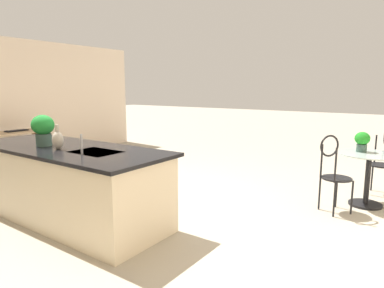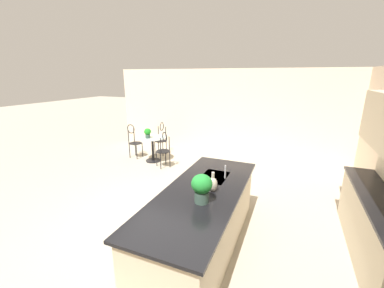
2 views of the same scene
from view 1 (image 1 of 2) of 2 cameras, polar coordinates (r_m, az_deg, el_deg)
name	(u,v)px [view 1 (image 1 of 2)]	position (r m, az deg, el deg)	size (l,w,h in m)	color
ground_plane	(135,204)	(4.91, -9.56, -10.03)	(40.00, 40.00, 0.00)	#B2A893
kitchen_island	(68,183)	(4.48, -20.19, -6.22)	(2.80, 1.06, 0.92)	beige
bistro_table	(368,174)	(5.28, 27.62, -4.58)	(0.80, 0.80, 0.74)	black
chair_near_window	(334,170)	(4.76, 22.85, -4.12)	(0.53, 0.53, 1.04)	black
chair_toward_desk	(383,157)	(5.96, 29.60, -1.98)	(0.41, 0.49, 1.04)	black
sink_faucet	(82,144)	(3.82, -18.18, -0.06)	(0.02, 0.02, 0.22)	#B2B5BA
writing_desk	(13,143)	(7.83, -28.02, 0.14)	(0.60, 1.20, 0.74)	tan
keyboard	(16,131)	(7.86, -27.58, 2.03)	(0.16, 0.44, 0.03)	black
potted_plant_on_table	(362,140)	(5.28, 26.85, 0.53)	(0.20, 0.20, 0.28)	#385147
potted_plant_counter_near	(43,128)	(4.55, -23.91, 2.47)	(0.27, 0.27, 0.38)	#385147
vase_on_counter	(58,140)	(4.25, -21.78, 0.67)	(0.13, 0.13, 0.29)	#BCB29E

